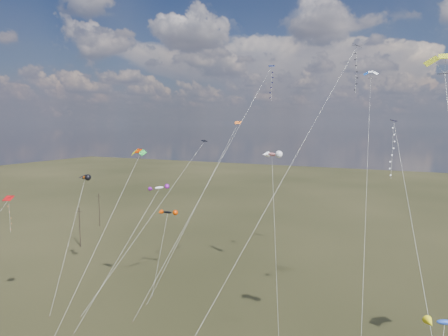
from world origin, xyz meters
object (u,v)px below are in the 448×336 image
at_px(utility_pole_far, 99,210).
at_px(parafoil_yellow, 446,57).
at_px(diamond_black_high, 347,83).
at_px(novelty_black_orange, 168,213).
at_px(utility_pole_near, 80,227).

bearing_deg(utility_pole_far, parafoil_yellow, -27.43).
relative_size(diamond_black_high, novelty_black_orange, 3.20).
bearing_deg(diamond_black_high, parafoil_yellow, -61.76).
relative_size(utility_pole_near, parafoil_yellow, 0.26).
bearing_deg(diamond_black_high, novelty_black_orange, -175.20).
bearing_deg(parafoil_yellow, novelty_black_orange, 155.54).
relative_size(utility_pole_near, utility_pole_far, 1.00).
bearing_deg(utility_pole_far, utility_pole_near, -60.26).
relative_size(utility_pole_near, novelty_black_orange, 0.73).
xyz_separation_m(utility_pole_far, novelty_black_orange, (32.76, -19.38, 6.43)).
distance_m(utility_pole_near, diamond_black_high, 57.79).
height_order(diamond_black_high, parafoil_yellow, diamond_black_high).
distance_m(parafoil_yellow, novelty_black_orange, 45.05).
xyz_separation_m(utility_pole_near, utility_pole_far, (-8.00, 14.00, 0.00)).
height_order(utility_pole_far, novelty_black_orange, novelty_black_orange).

